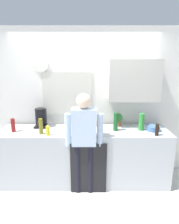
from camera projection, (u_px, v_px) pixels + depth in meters
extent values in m
plane|color=silver|center=(84.00, 191.00, 3.18)|extent=(8.00, 8.00, 0.00)
cube|color=#B2B7BC|center=(84.00, 156.00, 3.35)|extent=(2.79, 0.64, 0.93)
cube|color=black|center=(88.00, 169.00, 3.04)|extent=(0.56, 0.02, 0.84)
cube|color=white|center=(84.00, 103.00, 3.55)|extent=(4.39, 0.10, 2.60)
cube|color=beige|center=(67.00, 94.00, 3.44)|extent=(0.86, 0.02, 0.76)
cube|color=#8CA5C6|center=(67.00, 94.00, 3.45)|extent=(0.80, 0.02, 0.70)
cube|color=#B7B2A8|center=(133.00, 80.00, 3.23)|extent=(0.84, 0.32, 0.68)
cylinder|color=silver|center=(40.00, 65.00, 3.30)|extent=(0.26, 0.03, 0.26)
cube|color=black|center=(40.00, 126.00, 3.39)|extent=(0.20, 0.20, 0.03)
cube|color=black|center=(41.00, 117.00, 3.41)|extent=(0.18, 0.08, 0.28)
cylinder|color=black|center=(40.00, 123.00, 3.34)|extent=(0.11, 0.11, 0.11)
cylinder|color=black|center=(39.00, 109.00, 3.31)|extent=(0.17, 0.17, 0.03)
cylinder|color=brown|center=(90.00, 128.00, 2.99)|extent=(0.06, 0.06, 0.23)
cylinder|color=#2D8C33|center=(141.00, 122.00, 3.22)|extent=(0.09, 0.09, 0.28)
cylinder|color=#195923|center=(115.00, 122.00, 3.19)|extent=(0.07, 0.07, 0.30)
cylinder|color=olive|center=(40.00, 126.00, 3.05)|extent=(0.06, 0.06, 0.25)
cylinder|color=black|center=(157.00, 130.00, 3.00)|extent=(0.06, 0.06, 0.18)
cylinder|color=maroon|center=(13.00, 125.00, 3.14)|extent=(0.06, 0.06, 0.22)
cylinder|color=#3351B2|center=(81.00, 126.00, 3.30)|extent=(0.08, 0.08, 0.10)
cylinder|color=#B26647|center=(94.00, 123.00, 3.43)|extent=(0.08, 0.08, 0.09)
cylinder|color=#4C72A5|center=(153.00, 128.00, 3.22)|extent=(0.22, 0.22, 0.08)
cylinder|color=#9E5638|center=(118.00, 124.00, 3.43)|extent=(0.10, 0.10, 0.09)
sphere|color=#2D7233|center=(118.00, 118.00, 3.40)|extent=(0.15, 0.15, 0.15)
cylinder|color=yellow|center=(47.00, 131.00, 3.00)|extent=(0.06, 0.06, 0.15)
cone|color=white|center=(47.00, 125.00, 2.97)|extent=(0.02, 0.02, 0.03)
cylinder|color=silver|center=(85.00, 127.00, 3.12)|extent=(0.14, 0.14, 0.17)
cylinder|color=black|center=(77.00, 168.00, 3.07)|extent=(0.12, 0.12, 0.82)
cylinder|color=black|center=(90.00, 168.00, 3.07)|extent=(0.12, 0.12, 0.82)
cube|color=silver|center=(83.00, 127.00, 2.89)|extent=(0.36, 0.20, 0.56)
sphere|color=beige|center=(83.00, 101.00, 2.79)|extent=(0.22, 0.22, 0.22)
cylinder|color=silver|center=(67.00, 130.00, 2.91)|extent=(0.09, 0.09, 0.50)
cylinder|color=silver|center=(100.00, 130.00, 2.91)|extent=(0.09, 0.09, 0.50)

